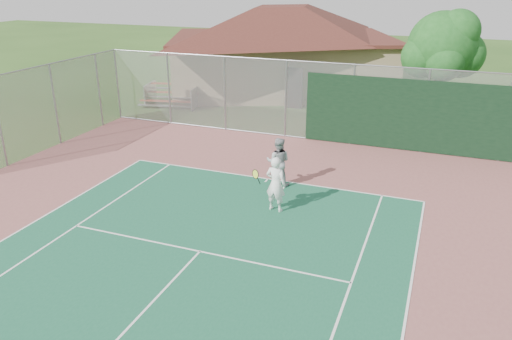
{
  "coord_description": "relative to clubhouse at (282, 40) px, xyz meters",
  "views": [
    {
      "loc": [
        5.62,
        -4.03,
        7.05
      ],
      "look_at": [
        0.55,
        9.23,
        1.43
      ],
      "focal_mm": 35.0,
      "sensor_mm": 36.0,
      "label": 1
    }
  ],
  "objects": [
    {
      "name": "player_white_front",
      "position": [
        5.39,
        -16.94,
        -2.22
      ],
      "size": [
        1.08,
        0.68,
        1.8
      ],
      "rotation": [
        0.0,
        0.0,
        3.02
      ],
      "color": "white",
      "rests_on": "ground"
    },
    {
      "name": "bleachers",
      "position": [
        -4.46,
        -6.2,
        -2.51
      ],
      "size": [
        3.42,
        2.36,
        1.16
      ],
      "rotation": [
        0.0,
        0.0,
        0.21
      ],
      "color": "#9A3D23",
      "rests_on": "ground"
    },
    {
      "name": "clubhouse",
      "position": [
        0.0,
        0.0,
        0.0
      ],
      "size": [
        16.8,
        14.24,
        6.15
      ],
      "rotation": [
        0.0,
        0.0,
        0.39
      ],
      "color": "tan",
      "rests_on": "ground"
    },
    {
      "name": "back_fence",
      "position": [
        6.42,
        -9.5,
        -1.46
      ],
      "size": [
        20.08,
        0.11,
        3.53
      ],
      "color": "gray",
      "rests_on": "ground"
    },
    {
      "name": "player_grey_back",
      "position": [
        4.83,
        -14.97,
        -2.25
      ],
      "size": [
        0.95,
        0.8,
        1.75
      ],
      "rotation": [
        0.0,
        0.0,
        3.31
      ],
      "color": "#999C9E",
      "rests_on": "ground"
    },
    {
      "name": "side_fence_left",
      "position": [
        -5.68,
        -13.97,
        -1.37
      ],
      "size": [
        0.08,
        9.0,
        3.5
      ],
      "color": "gray",
      "rests_on": "ground"
    },
    {
      "name": "tree",
      "position": [
        9.63,
        -4.03,
        0.5
      ],
      "size": [
        3.95,
        3.74,
        5.51
      ],
      "color": "#3D2616",
      "rests_on": "ground"
    }
  ]
}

